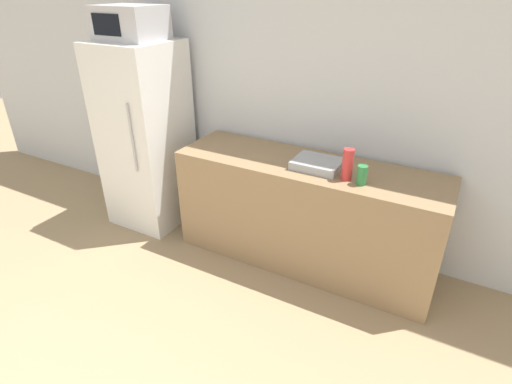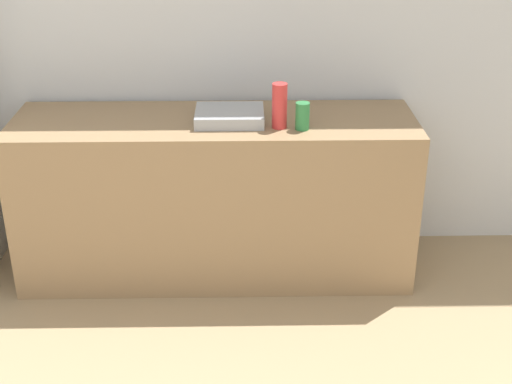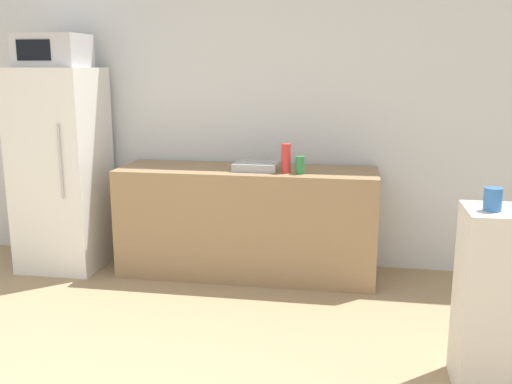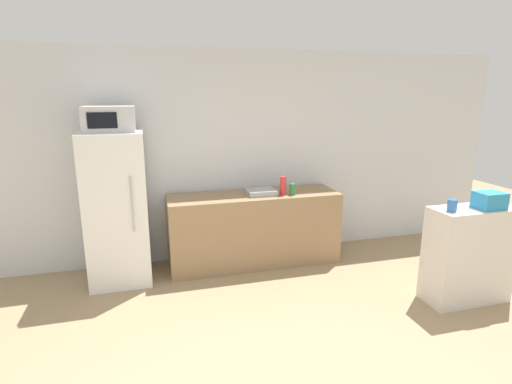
{
  "view_description": "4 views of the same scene",
  "coord_description": "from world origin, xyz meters",
  "views": [
    {
      "loc": [
        1.4,
        0.03,
        2.11
      ],
      "look_at": [
        0.3,
        2.05,
        0.89
      ],
      "focal_mm": 28.0,
      "sensor_mm": 36.0,
      "label": 1
    },
    {
      "loc": [
        0.58,
        -0.8,
        2.12
      ],
      "look_at": [
        0.62,
        1.71,
        0.92
      ],
      "focal_mm": 50.0,
      "sensor_mm": 36.0,
      "label": 2
    },
    {
      "loc": [
        1.27,
        -1.78,
        1.68
      ],
      "look_at": [
        0.65,
        1.77,
        0.89
      ],
      "focal_mm": 40.0,
      "sensor_mm": 36.0,
      "label": 3
    },
    {
      "loc": [
        -0.8,
        -1.88,
        2.07
      ],
      "look_at": [
        0.21,
        1.79,
        1.13
      ],
      "focal_mm": 28.0,
      "sensor_mm": 36.0,
      "label": 4
    }
  ],
  "objects": [
    {
      "name": "wall_back",
      "position": [
        0.0,
        3.03,
        1.3
      ],
      "size": [
        8.0,
        0.06,
        2.6
      ],
      "primitive_type": "cube",
      "color": "silver",
      "rests_on": "ground_plane"
    },
    {
      "name": "bottle_tall",
      "position": [
        0.76,
        2.54,
        1.0
      ],
      "size": [
        0.07,
        0.07,
        0.23
      ],
      "primitive_type": "cylinder",
      "color": "red",
      "rests_on": "counter"
    },
    {
      "name": "counter",
      "position": [
        0.43,
        2.66,
        0.44
      ],
      "size": [
        2.09,
        0.61,
        0.88
      ],
      "primitive_type": "cube",
      "color": "#937551",
      "rests_on": "ground_plane"
    },
    {
      "name": "bottle_short",
      "position": [
        0.87,
        2.51,
        0.95
      ],
      "size": [
        0.07,
        0.07,
        0.14
      ],
      "primitive_type": "cylinder",
      "color": "#2D7F42",
      "rests_on": "counter"
    },
    {
      "name": "sink_basin",
      "position": [
        0.51,
        2.63,
        0.91
      ],
      "size": [
        0.35,
        0.29,
        0.06
      ],
      "primitive_type": "cube",
      "color": "#9EA3A8",
      "rests_on": "counter"
    }
  ]
}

